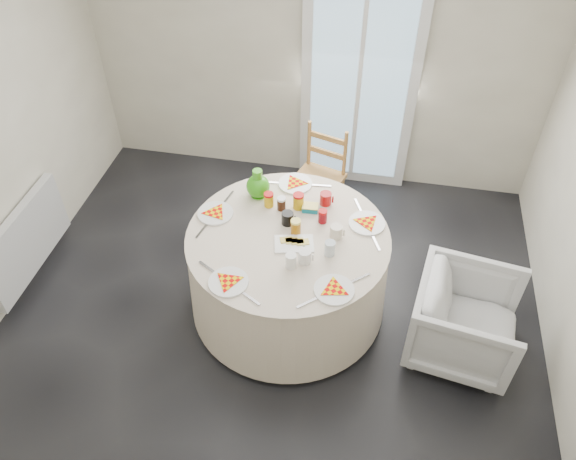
% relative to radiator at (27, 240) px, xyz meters
% --- Properties ---
extents(floor, '(4.00, 4.00, 0.00)m').
position_rel_radiator_xyz_m(floor, '(1.94, -0.20, -0.38)').
color(floor, black).
rests_on(floor, ground).
extents(wall_back, '(4.00, 0.02, 2.60)m').
position_rel_radiator_xyz_m(wall_back, '(1.94, 1.80, 0.92)').
color(wall_back, '#BCB5A3').
rests_on(wall_back, floor).
extents(glass_door, '(1.00, 0.08, 2.10)m').
position_rel_radiator_xyz_m(glass_door, '(2.34, 1.75, 0.67)').
color(glass_door, silver).
rests_on(glass_door, floor).
extents(radiator, '(0.07, 1.00, 0.55)m').
position_rel_radiator_xyz_m(radiator, '(0.00, 0.00, 0.00)').
color(radiator, silver).
rests_on(radiator, floor).
extents(table, '(1.45, 1.45, 0.73)m').
position_rel_radiator_xyz_m(table, '(2.04, 0.07, -0.01)').
color(table, beige).
rests_on(table, floor).
extents(wooden_chair, '(0.48, 0.47, 0.88)m').
position_rel_radiator_xyz_m(wooden_chair, '(2.10, 1.12, 0.09)').
color(wooden_chair, '#B38048').
rests_on(wooden_chair, floor).
extents(armchair, '(0.75, 0.78, 0.71)m').
position_rel_radiator_xyz_m(armchair, '(3.32, -0.09, 0.01)').
color(armchair, silver).
rests_on(armchair, floor).
extents(place_settings, '(1.54, 1.54, 0.03)m').
position_rel_radiator_xyz_m(place_settings, '(2.04, 0.07, 0.39)').
color(place_settings, silver).
rests_on(place_settings, table).
extents(jar_cluster, '(0.50, 0.31, 0.14)m').
position_rel_radiator_xyz_m(jar_cluster, '(2.04, 0.31, 0.44)').
color(jar_cluster, '#A98218').
rests_on(jar_cluster, table).
extents(butter_tub, '(0.12, 0.09, 0.05)m').
position_rel_radiator_xyz_m(butter_tub, '(2.15, 0.36, 0.41)').
color(butter_tub, '#0E758D').
rests_on(butter_tub, table).
extents(green_pitcher, '(0.20, 0.20, 0.22)m').
position_rel_radiator_xyz_m(green_pitcher, '(1.74, 0.45, 0.49)').
color(green_pitcher, '#309B14').
rests_on(green_pitcher, table).
extents(cheese_platter, '(0.29, 0.22, 0.03)m').
position_rel_radiator_xyz_m(cheese_platter, '(2.10, -0.00, 0.39)').
color(cheese_platter, white).
rests_on(cheese_platter, table).
extents(mugs_glasses, '(0.75, 0.75, 0.12)m').
position_rel_radiator_xyz_m(mugs_glasses, '(2.20, 0.07, 0.43)').
color(mugs_glasses, gray).
rests_on(mugs_glasses, table).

